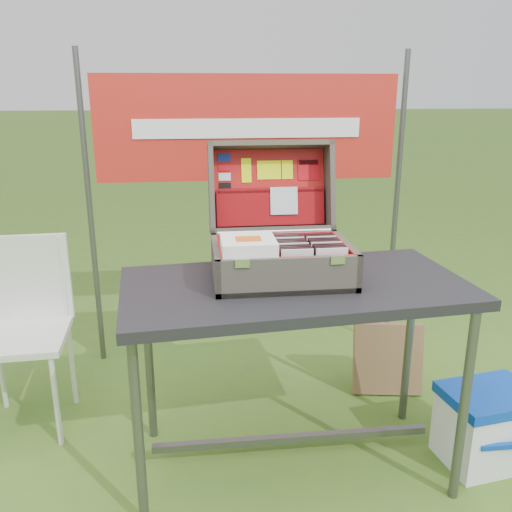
{
  "coord_description": "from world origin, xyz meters",
  "views": [
    {
      "loc": [
        -0.3,
        -1.82,
        1.5
      ],
      "look_at": [
        -0.07,
        0.1,
        0.9
      ],
      "focal_mm": 38.0,
      "sensor_mm": 36.0,
      "label": 1
    }
  ],
  "objects": [
    {
      "name": "ground",
      "position": [
        0.0,
        0.0,
        0.0
      ],
      "size": [
        80.0,
        80.0,
        0.0
      ],
      "primitive_type": "plane",
      "color": "#416726",
      "rests_on": "ground"
    },
    {
      "name": "table",
      "position": [
        0.07,
        0.06,
        0.4
      ],
      "size": [
        1.34,
        0.76,
        0.8
      ],
      "primitive_type": null,
      "rotation": [
        0.0,
        0.0,
        0.09
      ],
      "color": "black",
      "rests_on": "ground"
    },
    {
      "name": "table_top",
      "position": [
        0.07,
        0.06,
        0.78
      ],
      "size": [
        1.34,
        0.76,
        0.04
      ],
      "primitive_type": "cube",
      "rotation": [
        0.0,
        0.0,
        0.09
      ],
      "color": "black",
      "rests_on": "ground"
    },
    {
      "name": "table_leg_fl",
      "position": [
        -0.51,
        -0.2,
        0.38
      ],
      "size": [
        0.04,
        0.04,
        0.76
      ],
      "primitive_type": "cylinder",
      "color": "#59595B",
      "rests_on": "ground"
    },
    {
      "name": "table_leg_fr",
      "position": [
        0.65,
        -0.2,
        0.38
      ],
      "size": [
        0.04,
        0.04,
        0.76
      ],
      "primitive_type": "cylinder",
      "color": "#59595B",
      "rests_on": "ground"
    },
    {
      "name": "table_leg_bl",
      "position": [
        -0.51,
        0.32,
        0.38
      ],
      "size": [
        0.04,
        0.04,
        0.76
      ],
      "primitive_type": "cylinder",
      "color": "#59595B",
      "rests_on": "ground"
    },
    {
      "name": "table_leg_br",
      "position": [
        0.65,
        0.32,
        0.38
      ],
      "size": [
        0.04,
        0.04,
        0.76
      ],
      "primitive_type": "cylinder",
      "color": "#59595B",
      "rests_on": "ground"
    },
    {
      "name": "table_brace",
      "position": [
        0.07,
        0.06,
        0.12
      ],
      "size": [
        1.14,
        0.03,
        0.03
      ],
      "primitive_type": "cube",
      "color": "#59595B",
      "rests_on": "ground"
    },
    {
      "name": "suitcase",
      "position": [
        0.02,
        0.16,
        1.05
      ],
      "size": [
        0.52,
        0.53,
        0.48
      ],
      "primitive_type": null,
      "color": "#585244",
      "rests_on": "table"
    },
    {
      "name": "suitcase_base_bottom",
      "position": [
        0.02,
        0.1,
        0.81
      ],
      "size": [
        0.52,
        0.37,
        0.02
      ],
      "primitive_type": "cube",
      "color": "#585244",
      "rests_on": "table_top"
    },
    {
      "name": "suitcase_base_wall_front",
      "position": [
        0.02,
        -0.07,
        0.87
      ],
      "size": [
        0.52,
        0.02,
        0.14
      ],
      "primitive_type": "cube",
      "color": "#585244",
      "rests_on": "table_top"
    },
    {
      "name": "suitcase_base_wall_back",
      "position": [
        0.02,
        0.28,
        0.87
      ],
      "size": [
        0.52,
        0.02,
        0.14
      ],
      "primitive_type": "cube",
      "color": "#585244",
      "rests_on": "table_top"
    },
    {
      "name": "suitcase_base_wall_left",
      "position": [
        -0.22,
        0.1,
        0.87
      ],
      "size": [
        0.02,
        0.37,
        0.14
      ],
      "primitive_type": "cube",
      "color": "#585244",
      "rests_on": "table_top"
    },
    {
      "name": "suitcase_base_wall_right",
      "position": [
        0.27,
        0.1,
        0.87
      ],
      "size": [
        0.02,
        0.37,
        0.14
      ],
      "primitive_type": "cube",
      "color": "#585244",
      "rests_on": "table_top"
    },
    {
      "name": "suitcase_liner_floor",
      "position": [
        0.02,
        0.1,
        0.83
      ],
      "size": [
        0.48,
        0.33,
        0.01
      ],
      "primitive_type": "cube",
      "color": "red",
      "rests_on": "suitcase_base_bottom"
    },
    {
      "name": "suitcase_latch_left",
      "position": [
        -0.14,
        -0.08,
        0.93
      ],
      "size": [
        0.05,
        0.01,
        0.03
      ],
      "primitive_type": "cube",
      "color": "silver",
      "rests_on": "suitcase_base_wall_front"
    },
    {
      "name": "suitcase_latch_right",
      "position": [
        0.19,
        -0.08,
        0.93
      ],
      "size": [
        0.05,
        0.01,
        0.03
      ],
      "primitive_type": "cube",
      "color": "silver",
      "rests_on": "suitcase_base_wall_front"
    },
    {
      "name": "suitcase_hinge",
      "position": [
        0.02,
        0.29,
        0.94
      ],
      "size": [
        0.47,
        0.02,
        0.02
      ],
      "primitive_type": "cylinder",
      "rotation": [
        0.0,
        1.57,
        0.0
      ],
      "color": "silver",
      "rests_on": "suitcase_base_wall_back"
    },
    {
      "name": "suitcase_lid_back",
      "position": [
        0.02,
        0.46,
        1.09
      ],
      "size": [
        0.52,
        0.1,
        0.36
      ],
      "primitive_type": "cube",
      "rotation": [
        -1.8,
        0.0,
        0.0
      ],
      "color": "#585244",
      "rests_on": "suitcase_base_wall_back"
    },
    {
      "name": "suitcase_lid_rim_far",
      "position": [
        0.02,
        0.44,
        1.28
      ],
      "size": [
        0.52,
        0.14,
        0.05
      ],
      "primitive_type": "cube",
      "rotation": [
        -1.8,
        0.0,
        0.0
      ],
      "color": "#585244",
      "rests_on": "suitcase_lid_back"
    },
    {
      "name": "suitcase_lid_rim_near",
      "position": [
        0.02,
        0.36,
        0.94
      ],
      "size": [
        0.52,
        0.14,
        0.05
      ],
      "primitive_type": "cube",
      "rotation": [
        -1.8,
        0.0,
        0.0
      ],
      "color": "#585244",
      "rests_on": "suitcase_lid_back"
    },
    {
      "name": "suitcase_lid_rim_left",
      "position": [
        -0.22,
        0.4,
        1.11
      ],
      "size": [
        0.02,
        0.22,
        0.39
      ],
      "primitive_type": "cube",
      "rotation": [
        -1.8,
        0.0,
        0.0
      ],
      "color": "#585244",
      "rests_on": "suitcase_lid_back"
    },
    {
      "name": "suitcase_lid_rim_right",
      "position": [
        0.27,
        0.4,
        1.11
      ],
      "size": [
        0.02,
        0.22,
        0.39
      ],
      "primitive_type": "cube",
      "rotation": [
        -1.8,
        0.0,
        0.0
      ],
      "color": "#585244",
      "rests_on": "suitcase_lid_back"
    },
    {
      "name": "suitcase_lid_liner",
      "position": [
        0.02,
        0.44,
        1.1
      ],
      "size": [
        0.47,
        0.08,
        0.32
      ],
      "primitive_type": "cube",
      "rotation": [
        -1.8,
        0.0,
        0.0
      ],
      "color": "red",
      "rests_on": "suitcase_lid_back"
    },
    {
      "name": "suitcase_liner_wall_front",
      "position": [
        0.02,
        -0.06,
        0.88
      ],
      "size": [
        0.48,
        0.01,
        0.12
      ],
      "primitive_type": "cube",
      "color": "red",
      "rests_on": "suitcase_base_bottom"
    },
    {
      "name": "suitcase_liner_wall_back",
      "position": [
        0.02,
        0.27,
        0.88
      ],
      "size": [
        0.48,
        0.01,
        0.12
      ],
      "primitive_type": "cube",
      "color": "red",
      "rests_on": "suitcase_base_bottom"
    },
    {
      "name": "suitcase_liner_wall_left",
      "position": [
        -0.21,
        0.1,
        0.88
      ],
      "size": [
        0.01,
        0.33,
        0.12
      ],
      "primitive_type": "cube",
      "color": "red",
      "rests_on": "suitcase_base_bottom"
    },
    {
      "name": "suitcase_liner_wall_right",
      "position": [
        0.26,
        0.1,
        0.88
      ],
      "size": [
        0.01,
        0.33,
        0.12
      ],
      "primitive_type": "cube",
      "color": "red",
      "rests_on": "suitcase_base_bottom"
    },
    {
      "name": "suitcase_lid_pocket",
      "position": [
        0.02,
        0.4,
        1.02
      ],
      "size": [
        0.46,
        0.07,
        0.15
      ],
      "primitive_type": "cube",
      "rotation": [
        -1.8,
        0.0,
        0.0
      ],
      "color": "maroon",
      "rests_on": "suitcase_lid_liner"
    },
    {
      "name": "suitcase_pocket_edge",
      "position": [
        0.02,
        0.42,
        1.09
      ],
      "size": [
        0.45,
        0.02,
        0.02
      ],
      "primitive_type": "cube",
      "rotation": [
        -1.8,
        0.0,
        0.0
      ],
      "color": "maroon",
      "rests_on": "suitcase_lid_pocket"
    },
    {
      "name": "suitcase_pocket_cd",
      "position": [
        0.08,
        0.39,
        1.05
      ],
      "size": [
        0.12,
        0.04,
        0.11
      ],
      "primitive_type": "cube",
      "rotation": [
        -1.8,
        0.0,
        0.0
      ],
      "color": "silver",
      "rests_on": "suitcase_lid_pocket"
    },
    {
      "name": "lid_sticker_cc_a",
      "position": [
        -0.16,
        0.47,
        1.22
      ],
      "size": [
        0.05,
        0.01,
        0.03
      ],
      "primitive_type": "cube",
      "rotation": [
        -1.8,
        0.0,
        0.0
      ],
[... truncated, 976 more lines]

